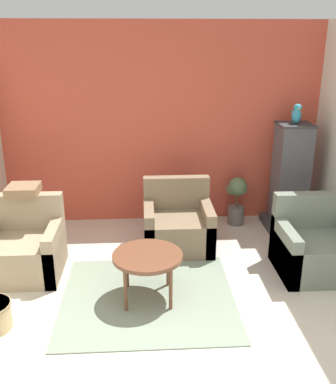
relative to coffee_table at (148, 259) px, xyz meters
The scene contains 11 objects.
ground_plane 1.13m from the coffee_table, 77.20° to the right, with size 20.00×20.00×0.00m, color beige.
wall_back_accent 2.28m from the coffee_table, 83.65° to the left, with size 4.42×0.06×2.71m.
area_rug 0.44m from the coffee_table, 97.13° to the left, with size 1.72×1.57×0.01m.
coffee_table is the anchor object (origin of this frame).
armchair_left 1.50m from the coffee_table, 156.47° to the left, with size 0.83×0.76×0.83m.
armchair_right 1.92m from the coffee_table, 12.97° to the left, with size 0.83×0.76×0.83m.
armchair_middle 1.20m from the coffee_table, 70.87° to the left, with size 0.83×0.76×0.83m.
birdcage 2.55m from the coffee_table, 40.22° to the left, with size 0.59×0.59×1.44m.
parrot 2.78m from the coffee_table, 40.25° to the left, with size 0.12×0.22×0.26m.
potted_plant 2.19m from the coffee_table, 54.68° to the left, with size 0.28×0.26×0.68m.
throw_pillow 1.67m from the coffee_table, 147.56° to the left, with size 0.34×0.34×0.10m.
Camera 1 is at (-0.25, -2.69, 2.46)m, focal length 40.00 mm.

